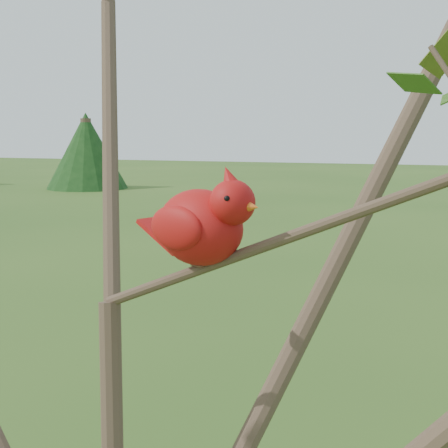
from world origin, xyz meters
name	(u,v)px	position (x,y,z in m)	size (l,w,h in m)	color
crabapple_tree	(113,211)	(0.03, -0.02, 2.12)	(2.35, 2.05, 2.95)	#493727
cardinal	(204,224)	(0.13, 0.08, 2.09)	(0.24, 0.16, 0.17)	#B80F12
distant_trees	(438,148)	(0.10, 24.58, 1.46)	(35.58, 11.65, 3.41)	#493727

